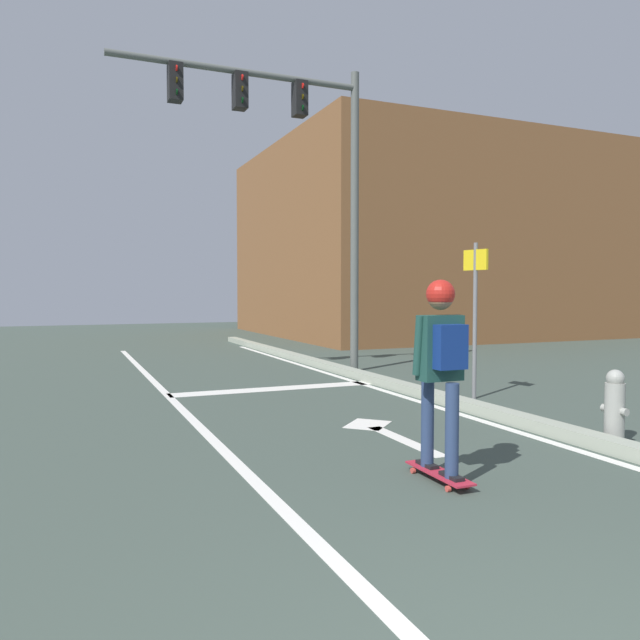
# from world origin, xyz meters

# --- Properties ---
(lane_line_center) EXTENTS (0.12, 20.00, 0.01)m
(lane_line_center) POSITION_xyz_m (-0.42, 6.00, 0.00)
(lane_line_center) COLOR silver
(lane_line_center) RESTS_ON ground
(lane_line_curbside) EXTENTS (0.12, 20.00, 0.01)m
(lane_line_curbside) POSITION_xyz_m (2.82, 6.00, 0.00)
(lane_line_curbside) COLOR silver
(lane_line_curbside) RESTS_ON ground
(stop_bar) EXTENTS (3.39, 0.40, 0.01)m
(stop_bar) POSITION_xyz_m (1.27, 8.43, 0.00)
(stop_bar) COLOR silver
(stop_bar) RESTS_ON ground
(lane_arrow_stem) EXTENTS (0.16, 1.40, 0.01)m
(lane_arrow_stem) POSITION_xyz_m (1.44, 4.62, 0.00)
(lane_arrow_stem) COLOR silver
(lane_arrow_stem) RESTS_ON ground
(lane_arrow_head) EXTENTS (0.71, 0.71, 0.01)m
(lane_arrow_head) POSITION_xyz_m (1.44, 5.47, 0.00)
(lane_arrow_head) COLOR silver
(lane_arrow_head) RESTS_ON ground
(curb_strip) EXTENTS (0.24, 24.00, 0.14)m
(curb_strip) POSITION_xyz_m (3.07, 6.00, 0.07)
(curb_strip) COLOR #9AA18E
(curb_strip) RESTS_ON ground
(skateboard) EXTENTS (0.21, 0.78, 0.08)m
(skateboard) POSITION_xyz_m (1.00, 3.33, 0.06)
(skateboard) COLOR #AF2335
(skateboard) RESTS_ON ground
(skater) EXTENTS (0.45, 0.60, 1.60)m
(skater) POSITION_xyz_m (1.00, 3.31, 1.08)
(skater) COLOR navy
(skater) RESTS_ON skateboard
(traffic_signal_mast) EXTENTS (4.69, 0.34, 5.84)m
(traffic_signal_mast) POSITION_xyz_m (2.14, 9.93, 4.28)
(traffic_signal_mast) COLOR #565B56
(traffic_signal_mast) RESTS_ON ground
(street_sign_post) EXTENTS (0.12, 0.44, 2.29)m
(street_sign_post) POSITION_xyz_m (3.69, 6.42, 1.49)
(street_sign_post) COLOR slate
(street_sign_post) RESTS_ON ground
(fire_hydrant) EXTENTS (0.20, 0.30, 0.77)m
(fire_hydrant) POSITION_xyz_m (3.40, 3.69, 0.38)
(fire_hydrant) COLOR #9D9E95
(fire_hydrant) RESTS_ON ground
(building_block) EXTENTS (11.93, 10.47, 6.72)m
(building_block) POSITION_xyz_m (10.93, 19.06, 3.36)
(building_block) COLOR brown
(building_block) RESTS_ON ground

